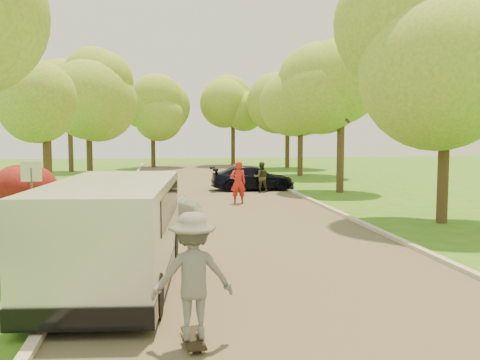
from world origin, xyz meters
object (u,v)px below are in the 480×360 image
minivan (113,231)px  silver_sedan (128,206)px  longboard (193,338)px  person_striped (238,183)px  dark_sedan (253,178)px  skateboarder (193,275)px  street_sign (32,184)px  person_olive (261,177)px

minivan → silver_sedan: bearing=96.3°
longboard → person_striped: 14.80m
dark_sedan → skateboarder: bearing=167.3°
street_sign → skateboarder: street_sign is taller
silver_sedan → minivan: bearing=-171.8°
longboard → skateboarder: skateboarder is taller
minivan → longboard: bearing=-61.0°
person_striped → person_olive: bearing=-116.9°
longboard → person_olive: size_ratio=0.61×
street_sign → silver_sedan: bearing=25.6°
minivan → person_olive: (5.75, 15.45, -0.32)m
dark_sedan → skateboarder: 19.96m
silver_sedan → dark_sedan: silver_sedan is taller
longboard → person_olive: person_olive is taller
dark_sedan → person_olive: 1.04m
minivan → longboard: minivan is taller
street_sign → person_olive: 13.50m
silver_sedan → dark_sedan: bearing=-21.2°
skateboarder → person_olive: (4.40, 18.52, -0.24)m
silver_sedan → longboard: 9.28m
skateboarder → person_striped: (2.70, 14.53, -0.11)m
silver_sedan → street_sign: bearing=122.8°
street_sign → longboard: street_sign is taller
minivan → silver_sedan: minivan is taller
skateboarder → person_striped: bearing=-105.3°
street_sign → skateboarder: bearing=-63.6°
person_striped → minivan: bearing=66.9°
silver_sedan → person_striped: (4.14, 5.39, 0.15)m
street_sign → minivan: 5.55m
silver_sedan → skateboarder: (1.45, -9.15, 0.27)m
silver_sedan → skateboarder: skateboarder is taller
street_sign → dark_sedan: size_ratio=0.51×
person_olive → longboard: bearing=77.9°
dark_sedan → longboard: (-4.15, -19.52, -0.52)m
silver_sedan → person_striped: 6.80m
street_sign → person_olive: street_sign is taller
minivan → dark_sedan: 17.35m
street_sign → silver_sedan: size_ratio=0.49×
longboard → person_striped: size_ratio=0.52×
dark_sedan → person_striped: person_striped is taller
silver_sedan → person_olive: bearing=-24.8°
minivan → silver_sedan: size_ratio=1.27×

